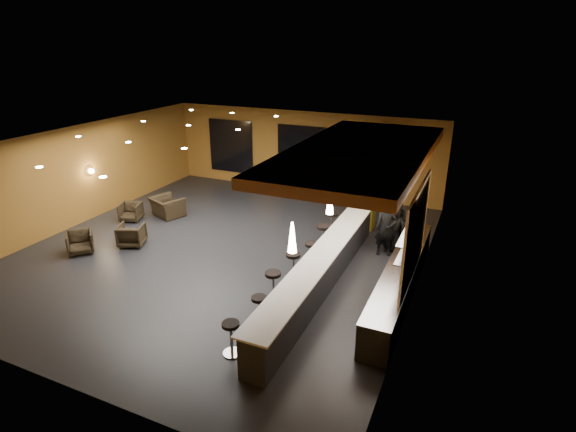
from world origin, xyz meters
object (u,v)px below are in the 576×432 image
at_px(bar_stool_0, 231,334).
at_px(bar_stool_1, 259,307).
at_px(prep_counter, 400,281).
at_px(bar_stool_5, 323,235).
at_px(armchair_c, 131,212).
at_px(pendant_2, 356,176).
at_px(bar_stool_6, 332,221).
at_px(staff_c, 393,228).
at_px(armchair_a, 80,242).
at_px(staff_b, 397,222).
at_px(column, 368,181).
at_px(bar_counter, 322,272).
at_px(armchair_d, 167,207).
at_px(armchair_b, 132,235).
at_px(bar_stool_2, 273,283).
at_px(staff_a, 386,228).
at_px(pendant_0, 292,237).
at_px(bar_stool_3, 293,263).
at_px(pendant_1, 330,201).
at_px(bar_stool_4, 311,252).

relative_size(bar_stool_0, bar_stool_1, 1.04).
distance_m(prep_counter, bar_stool_5, 3.23).
distance_m(armchair_c, bar_stool_5, 7.40).
relative_size(pendant_2, bar_stool_6, 0.87).
xyz_separation_m(staff_c, armchair_a, (-8.96, -4.13, -0.43)).
bearing_deg(staff_b, column, 150.58).
xyz_separation_m(bar_counter, armchair_d, (-7.18, 2.64, -0.13)).
xyz_separation_m(armchair_b, bar_stool_2, (5.70, -1.20, 0.18)).
bearing_deg(bar_counter, column, 90.00).
bearing_deg(armchair_c, staff_a, -14.17).
bearing_deg(bar_stool_6, bar_stool_1, -88.67).
height_order(pendant_0, bar_stool_3, pendant_0).
distance_m(bar_counter, pendant_2, 3.52).
bearing_deg(staff_b, pendant_1, -105.00).
bearing_deg(prep_counter, staff_c, 105.81).
bearing_deg(pendant_0, staff_b, 77.28).
distance_m(pendant_0, bar_stool_3, 2.90).
bearing_deg(bar_stool_4, bar_stool_6, 94.51).
bearing_deg(bar_stool_0, bar_stool_3, 90.77).
xyz_separation_m(staff_c, bar_stool_4, (-1.96, -2.06, -0.29)).
bearing_deg(staff_b, prep_counter, -70.07).
relative_size(prep_counter, staff_b, 3.86).
height_order(pendant_1, bar_stool_5, pendant_1).
bearing_deg(bar_counter, pendant_0, -90.00).
xyz_separation_m(pendant_1, bar_stool_6, (-0.90, 2.98, -1.84)).
bearing_deg(pendant_2, bar_stool_6, 151.75).
xyz_separation_m(column, bar_stool_1, (-0.76, -6.76, -1.26)).
bearing_deg(bar_counter, staff_b, 70.75).
xyz_separation_m(column, staff_c, (1.26, -1.49, -0.97)).
bearing_deg(armchair_b, bar_stool_6, -172.05).
xyz_separation_m(staff_b, bar_stool_5, (-2.02, -1.46, -0.22)).
height_order(pendant_2, staff_c, pendant_2).
bearing_deg(armchair_b, bar_stool_4, 166.48).
relative_size(armchair_b, bar_stool_0, 1.01).
distance_m(pendant_1, bar_stool_3, 2.06).
relative_size(armchair_d, bar_stool_4, 1.49).
bearing_deg(prep_counter, pendant_0, -128.66).
height_order(bar_stool_4, bar_stool_6, bar_stool_6).
distance_m(bar_stool_0, bar_stool_3, 3.43).
distance_m(bar_counter, armchair_b, 6.60).
height_order(bar_stool_0, bar_stool_5, bar_stool_5).
height_order(prep_counter, bar_stool_3, prep_counter).
relative_size(bar_stool_0, bar_stool_2, 0.92).
height_order(pendant_2, armchair_a, pendant_2).
xyz_separation_m(armchair_a, bar_stool_0, (6.87, -2.32, 0.15)).
relative_size(pendant_0, bar_stool_5, 0.81).
height_order(staff_b, armchair_b, staff_b).
bearing_deg(bar_stool_3, armchair_b, -179.84).
bearing_deg(staff_a, armchair_a, -174.26).
bearing_deg(pendant_2, bar_stool_4, -109.83).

